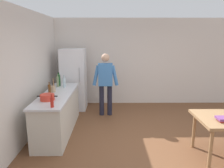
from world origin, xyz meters
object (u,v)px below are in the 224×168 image
(refrigerator, at_px, (74,79))
(person, at_px, (106,80))
(bottle_wine_green, at_px, (59,80))
(utensil_jar, at_px, (53,89))
(cooking_pot, at_px, (47,97))
(bottle_beer_brown, at_px, (50,89))
(bottle_vinegar_tall, at_px, (58,81))
(bottle_water_clear, at_px, (64,82))
(bottle_sauce_red, at_px, (52,102))

(refrigerator, height_order, person, refrigerator)
(bottle_wine_green, bearing_deg, utensil_jar, -88.41)
(cooking_pot, height_order, utensil_jar, utensil_jar)
(bottle_beer_brown, distance_m, bottle_vinegar_tall, 0.67)
(person, relative_size, bottle_vinegar_tall, 5.31)
(bottle_water_clear, relative_size, bottle_vinegar_tall, 0.94)
(bottle_sauce_red, bearing_deg, bottle_beer_brown, 107.98)
(refrigerator, relative_size, bottle_sauce_red, 7.50)
(bottle_water_clear, bearing_deg, bottle_wine_green, 132.13)
(bottle_water_clear, bearing_deg, bottle_beer_brown, -107.58)
(utensil_jar, bearing_deg, bottle_wine_green, 91.59)
(person, height_order, bottle_vinegar_tall, person)
(cooking_pot, distance_m, bottle_water_clear, 1.11)
(refrigerator, bearing_deg, bottle_sauce_red, -88.98)
(bottle_sauce_red, relative_size, bottle_water_clear, 0.80)
(bottle_sauce_red, relative_size, bottle_vinegar_tall, 0.75)
(bottle_sauce_red, distance_m, bottle_vinegar_tall, 1.64)
(bottle_beer_brown, bearing_deg, cooking_pot, -79.39)
(bottle_wine_green, relative_size, bottle_vinegar_tall, 1.06)
(cooking_pot, bearing_deg, person, 54.50)
(bottle_water_clear, height_order, bottle_vinegar_tall, bottle_vinegar_tall)
(bottle_water_clear, bearing_deg, cooking_pot, -95.13)
(bottle_beer_brown, bearing_deg, bottle_vinegar_tall, 88.44)
(cooking_pot, relative_size, bottle_beer_brown, 1.54)
(bottle_beer_brown, height_order, bottle_water_clear, bottle_water_clear)
(refrigerator, xyz_separation_m, utensil_jar, (-0.22, -1.47, 0.08))
(bottle_vinegar_tall, bearing_deg, bottle_water_clear, -20.48)
(refrigerator, height_order, bottle_water_clear, refrigerator)
(bottle_beer_brown, xyz_separation_m, bottle_sauce_red, (0.30, -0.94, -0.01))
(refrigerator, relative_size, bottle_water_clear, 6.00)
(bottle_sauce_red, bearing_deg, bottle_water_clear, 94.13)
(cooking_pot, relative_size, bottle_sauce_red, 1.67)
(utensil_jar, bearing_deg, person, 38.16)
(cooking_pot, height_order, bottle_water_clear, bottle_water_clear)
(cooking_pot, bearing_deg, bottle_beer_brown, 100.61)
(refrigerator, distance_m, bottle_wine_green, 0.87)
(cooking_pot, distance_m, bottle_wine_green, 1.30)
(person, relative_size, bottle_wine_green, 5.00)
(bottle_wine_green, height_order, bottle_vinegar_tall, bottle_wine_green)
(bottle_beer_brown, distance_m, bottle_water_clear, 0.64)
(cooking_pot, xyz_separation_m, bottle_beer_brown, (-0.09, 0.50, 0.05))
(bottle_beer_brown, height_order, bottle_sauce_red, bottle_beer_brown)
(bottle_beer_brown, bearing_deg, person, 41.37)
(refrigerator, distance_m, bottle_vinegar_tall, 0.98)
(person, height_order, bottle_water_clear, person)
(utensil_jar, height_order, bottle_beer_brown, utensil_jar)
(cooking_pot, bearing_deg, bottle_wine_green, 93.23)
(bottle_sauce_red, bearing_deg, refrigerator, 91.02)
(refrigerator, xyz_separation_m, bottle_sauce_red, (0.05, -2.56, 0.10))
(bottle_beer_brown, xyz_separation_m, bottle_vinegar_tall, (0.02, 0.67, 0.03))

